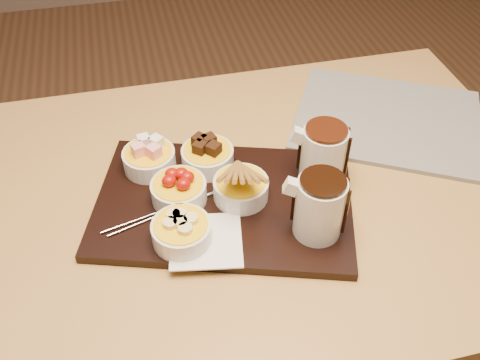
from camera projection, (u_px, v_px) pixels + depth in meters
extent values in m
cube|color=#B68843|center=(238.00, 199.00, 1.02)|extent=(1.20, 0.80, 0.04)
cylinder|color=#B68843|center=(14.00, 241.00, 1.43)|extent=(0.06, 0.06, 0.71)
cylinder|color=#B68843|center=(387.00, 178.00, 1.61)|extent=(0.06, 0.06, 0.71)
cube|color=black|center=(224.00, 203.00, 0.97)|extent=(0.53, 0.43, 0.02)
cube|color=white|center=(206.00, 241.00, 0.90)|extent=(0.14, 0.14, 0.00)
cylinder|color=silver|center=(149.00, 160.00, 1.02)|extent=(0.10, 0.10, 0.04)
cylinder|color=silver|center=(208.00, 158.00, 1.02)|extent=(0.10, 0.10, 0.04)
cylinder|color=silver|center=(179.00, 191.00, 0.96)|extent=(0.10, 0.10, 0.04)
cylinder|color=silver|center=(241.00, 189.00, 0.96)|extent=(0.10, 0.10, 0.04)
cylinder|color=silver|center=(182.00, 232.00, 0.89)|extent=(0.10, 0.10, 0.04)
cylinder|color=silver|center=(319.00, 207.00, 0.88)|extent=(0.10, 0.10, 0.11)
cylinder|color=silver|center=(323.00, 156.00, 0.97)|extent=(0.10, 0.10, 0.11)
cube|color=beige|center=(387.00, 120.00, 1.16)|extent=(0.49, 0.46, 0.01)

